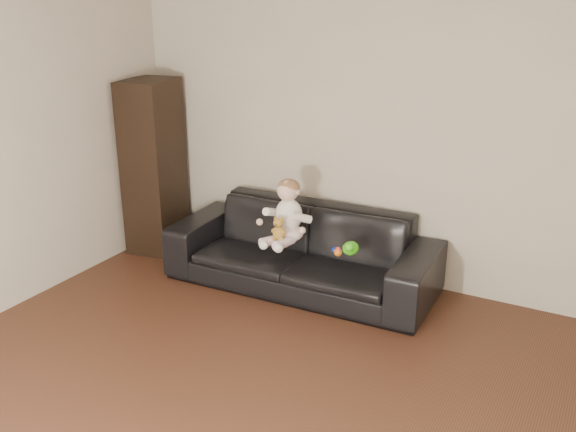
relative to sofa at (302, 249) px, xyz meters
The scene contains 9 objects.
wall_back 1.25m from the sofa, 39.30° to the left, with size 5.00×5.00×0.00m, color #B6AC99.
sofa is the anchor object (origin of this frame).
cabinet 1.74m from the sofa, behind, with size 0.41×0.57×1.66m, color black.
shelf_item 1.86m from the sofa, behind, with size 0.18×0.25×0.28m, color silver.
baby 0.37m from the sofa, 120.43° to the right, with size 0.41×0.49×0.54m.
teddy_bear 0.40m from the sofa, 102.49° to the right, with size 0.14×0.13×0.19m.
toy_green 0.55m from the sofa, 14.75° to the right, with size 0.13×0.16×0.11m, color #44CA17.
toy_rattle 0.50m from the sofa, 26.07° to the right, with size 0.07×0.07×0.07m, color orange.
toy_blue_disc 0.41m from the sofa, 16.40° to the right, with size 0.09×0.09×0.01m, color #192FCC.
Camera 1 is at (1.71, -2.28, 2.49)m, focal length 40.00 mm.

